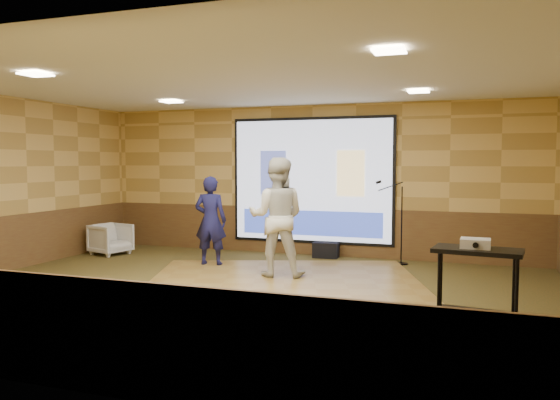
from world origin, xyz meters
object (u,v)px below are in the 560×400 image
(player_left, at_px, (211,220))
(av_table, at_px, (477,275))
(duffel_bag, at_px, (326,250))
(projector_screen, at_px, (311,182))
(mic_stand, at_px, (398,237))
(banquet_chair, at_px, (111,239))
(player_right, at_px, (277,217))
(dance_floor, at_px, (284,279))
(projector, at_px, (475,243))

(player_left, relative_size, av_table, 1.67)
(player_left, height_order, duffel_bag, player_left)
(projector_screen, distance_m, mic_stand, 2.07)
(mic_stand, height_order, duffel_bag, mic_stand)
(duffel_bag, bearing_deg, banquet_chair, -165.57)
(av_table, relative_size, mic_stand, 0.62)
(player_left, relative_size, player_right, 0.83)
(av_table, bearing_deg, dance_floor, 145.79)
(dance_floor, xyz_separation_m, banquet_chair, (-4.10, 1.15, 0.30))
(dance_floor, distance_m, duffel_bag, 2.24)
(av_table, bearing_deg, projector, 152.81)
(projector, xyz_separation_m, mic_stand, (-1.28, 3.93, -0.51))
(player_left, bearing_deg, av_table, 140.67)
(dance_floor, bearing_deg, av_table, -34.21)
(av_table, height_order, banquet_chair, av_table)
(projector, xyz_separation_m, duffel_bag, (-2.70, 4.15, -0.85))
(mic_stand, bearing_deg, projector, -70.99)
(player_right, distance_m, banquet_chair, 4.09)
(av_table, height_order, duffel_bag, av_table)
(projector_screen, xyz_separation_m, duffel_bag, (0.36, -0.19, -1.32))
(projector_screen, relative_size, projector, 10.84)
(av_table, relative_size, projector, 3.11)
(projector, bearing_deg, player_right, 147.43)
(projector_screen, relative_size, mic_stand, 2.16)
(mic_stand, bearing_deg, av_table, -70.73)
(projector_screen, height_order, player_right, projector_screen)
(projector, relative_size, duffel_bag, 0.63)
(projector_screen, bearing_deg, mic_stand, -12.93)
(mic_stand, bearing_deg, player_right, -132.15)
(av_table, xyz_separation_m, projector, (-0.02, 0.01, 0.34))
(dance_floor, xyz_separation_m, mic_stand, (1.53, 2.01, 0.48))
(player_right, distance_m, av_table, 3.70)
(projector_screen, distance_m, dance_floor, 2.84)
(dance_floor, distance_m, mic_stand, 2.57)
(projector_screen, distance_m, projector, 5.33)
(av_table, bearing_deg, banquet_chair, 156.07)
(mic_stand, bearing_deg, dance_floor, -126.25)
(duffel_bag, bearing_deg, mic_stand, -8.85)
(player_right, bearing_deg, dance_floor, 124.55)
(projector_screen, xyz_separation_m, player_left, (-1.38, -1.72, -0.65))
(mic_stand, bearing_deg, banquet_chair, -170.38)
(mic_stand, bearing_deg, projector_screen, 167.97)
(dance_floor, bearing_deg, projector, -34.26)
(player_right, height_order, projector, player_right)
(player_left, bearing_deg, projector, 140.66)
(dance_floor, distance_m, player_left, 1.95)
(banquet_chair, bearing_deg, projector, -98.31)
(projector_screen, distance_m, banquet_chair, 4.22)
(player_left, height_order, projector, player_left)
(player_left, xyz_separation_m, duffel_bag, (1.74, 1.53, -0.67))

